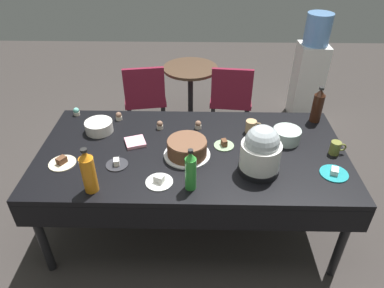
# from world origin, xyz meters

# --- Properties ---
(ground) EXTENTS (9.00, 9.00, 0.00)m
(ground) POSITION_xyz_m (0.00, 0.00, 0.00)
(ground) COLOR #383330
(potluck_table) EXTENTS (2.20, 1.10, 0.75)m
(potluck_table) POSITION_xyz_m (0.00, 0.00, 0.69)
(potluck_table) COLOR black
(potluck_table) RESTS_ON ground
(frosted_layer_cake) EXTENTS (0.33, 0.33, 0.12)m
(frosted_layer_cake) POSITION_xyz_m (-0.03, -0.07, 0.81)
(frosted_layer_cake) COLOR silver
(frosted_layer_cake) RESTS_ON potluck_table
(slow_cooker) EXTENTS (0.27, 0.27, 0.34)m
(slow_cooker) POSITION_xyz_m (0.44, -0.23, 0.91)
(slow_cooker) COLOR black
(slow_cooker) RESTS_ON potluck_table
(glass_salad_bowl) EXTENTS (0.20, 0.20, 0.10)m
(glass_salad_bowl) POSITION_xyz_m (0.70, 0.13, 0.80)
(glass_salad_bowl) COLOR #B2C6BC
(glass_salad_bowl) RESTS_ON potluck_table
(ceramic_snack_bowl) EXTENTS (0.21, 0.21, 0.09)m
(ceramic_snack_bowl) POSITION_xyz_m (-0.72, 0.23, 0.79)
(ceramic_snack_bowl) COLOR silver
(ceramic_snack_bowl) RESTS_ON potluck_table
(dessert_plate_charcoal) EXTENTS (0.15, 0.15, 0.05)m
(dessert_plate_charcoal) POSITION_xyz_m (-0.51, -0.19, 0.76)
(dessert_plate_charcoal) COLOR #2D2D33
(dessert_plate_charcoal) RESTS_ON potluck_table
(dessert_plate_cream) EXTENTS (0.18, 0.18, 0.05)m
(dessert_plate_cream) POSITION_xyz_m (-0.88, -0.18, 0.76)
(dessert_plate_cream) COLOR beige
(dessert_plate_cream) RESTS_ON potluck_table
(dessert_plate_sage) EXTENTS (0.15, 0.15, 0.05)m
(dessert_plate_sage) POSITION_xyz_m (0.23, 0.05, 0.76)
(dessert_plate_sage) COLOR #8CA87F
(dessert_plate_sage) RESTS_ON potluck_table
(dessert_plate_white) EXTENTS (0.18, 0.18, 0.05)m
(dessert_plate_white) POSITION_xyz_m (-0.20, -0.36, 0.76)
(dessert_plate_white) COLOR white
(dessert_plate_white) RESTS_ON potluck_table
(dessert_plate_teal) EXTENTS (0.18, 0.18, 0.04)m
(dessert_plate_teal) POSITION_xyz_m (0.94, -0.25, 0.76)
(dessert_plate_teal) COLOR teal
(dessert_plate_teal) RESTS_ON potluck_table
(cupcake_cocoa) EXTENTS (0.05, 0.05, 0.07)m
(cupcake_cocoa) POSITION_xyz_m (0.04, 0.29, 0.78)
(cupcake_cocoa) COLOR beige
(cupcake_cocoa) RESTS_ON potluck_table
(cupcake_lemon) EXTENTS (0.05, 0.05, 0.07)m
(cupcake_lemon) POSITION_xyz_m (-0.60, 0.41, 0.78)
(cupcake_lemon) COLOR beige
(cupcake_lemon) RESTS_ON potluck_table
(cupcake_mint) EXTENTS (0.05, 0.05, 0.07)m
(cupcake_mint) POSITION_xyz_m (-0.26, 0.28, 0.78)
(cupcake_mint) COLOR beige
(cupcake_mint) RESTS_ON potluck_table
(cupcake_berry) EXTENTS (0.05, 0.05, 0.07)m
(cupcake_berry) POSITION_xyz_m (-0.97, 0.47, 0.78)
(cupcake_berry) COLOR beige
(cupcake_berry) RESTS_ON potluck_table
(soda_bottle_orange_juice) EXTENTS (0.09, 0.09, 0.31)m
(soda_bottle_orange_juice) POSITION_xyz_m (-0.61, -0.43, 0.89)
(soda_bottle_orange_juice) COLOR orange
(soda_bottle_orange_juice) RESTS_ON potluck_table
(soda_bottle_cola) EXTENTS (0.09, 0.09, 0.30)m
(soda_bottle_cola) POSITION_xyz_m (0.99, 0.42, 0.89)
(soda_bottle_cola) COLOR #33190F
(soda_bottle_cola) RESTS_ON potluck_table
(soda_bottle_lime_soda) EXTENTS (0.07, 0.07, 0.29)m
(soda_bottle_lime_soda) POSITION_xyz_m (-0.00, -0.40, 0.89)
(soda_bottle_lime_soda) COLOR green
(soda_bottle_lime_soda) RESTS_ON potluck_table
(coffee_mug_tan) EXTENTS (0.13, 0.08, 0.10)m
(coffee_mug_tan) POSITION_xyz_m (0.45, 0.24, 0.80)
(coffee_mug_tan) COLOR tan
(coffee_mug_tan) RESTS_ON potluck_table
(coffee_mug_olive) EXTENTS (0.11, 0.07, 0.10)m
(coffee_mug_olive) POSITION_xyz_m (1.01, -0.02, 0.80)
(coffee_mug_olive) COLOR olive
(coffee_mug_olive) RESTS_ON potluck_table
(paper_napkin_stack) EXTENTS (0.18, 0.18, 0.02)m
(paper_napkin_stack) POSITION_xyz_m (-0.42, 0.07, 0.76)
(paper_napkin_stack) COLOR pink
(paper_napkin_stack) RESTS_ON potluck_table
(maroon_chair_left) EXTENTS (0.51, 0.51, 0.85)m
(maroon_chair_left) POSITION_xyz_m (-0.54, 1.35, 0.49)
(maroon_chair_left) COLOR maroon
(maroon_chair_left) RESTS_ON ground
(maroon_chair_right) EXTENTS (0.48, 0.48, 0.85)m
(maroon_chair_right) POSITION_xyz_m (0.39, 1.35, 0.49)
(maroon_chair_right) COLOR maroon
(maroon_chair_right) RESTS_ON ground
(round_cafe_table) EXTENTS (0.60, 0.60, 0.72)m
(round_cafe_table) POSITION_xyz_m (-0.05, 1.58, 0.50)
(round_cafe_table) COLOR #473323
(round_cafe_table) RESTS_ON ground
(water_cooler) EXTENTS (0.32, 0.32, 1.24)m
(water_cooler) POSITION_xyz_m (1.33, 1.81, 0.59)
(water_cooler) COLOR silver
(water_cooler) RESTS_ON ground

